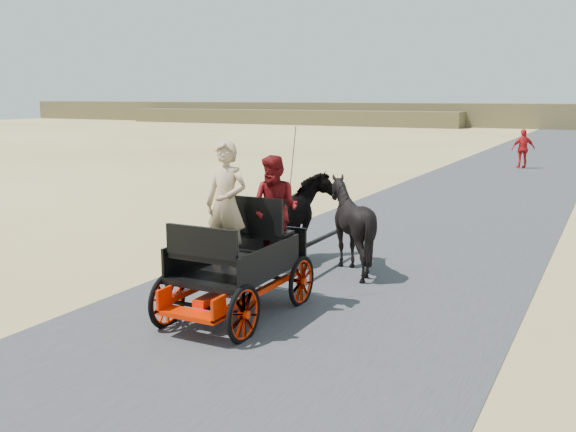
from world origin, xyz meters
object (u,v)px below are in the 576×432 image
at_px(carriage, 238,291).
at_px(horse_left, 296,220).
at_px(pedestrian, 523,149).
at_px(horse_right, 350,225).

height_order(carriage, horse_left, horse_left).
distance_m(horse_left, pedestrian, 19.23).
xyz_separation_m(horse_left, pedestrian, (1.56, 19.17, 0.02)).
bearing_deg(pedestrian, horse_right, 61.77).
bearing_deg(horse_right, carriage, 79.61).
height_order(horse_right, pedestrian, pedestrian).
relative_size(carriage, horse_right, 1.41).
height_order(horse_left, pedestrian, pedestrian).
bearing_deg(pedestrian, carriage, 60.54).
bearing_deg(pedestrian, horse_left, 58.49).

